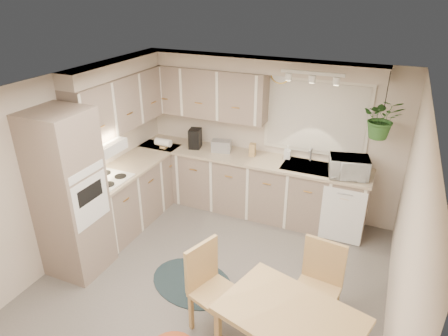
{
  "coord_description": "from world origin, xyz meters",
  "views": [
    {
      "loc": [
        1.68,
        -3.46,
        3.37
      ],
      "look_at": [
        -0.06,
        0.55,
        1.31
      ],
      "focal_mm": 32.0,
      "sensor_mm": 36.0,
      "label": 1
    }
  ],
  "objects_px": {
    "braided_rug": "(192,282)",
    "microwave": "(349,165)",
    "chair_left": "(216,292)",
    "chair_back": "(316,291)"
  },
  "relations": [
    {
      "from": "braided_rug",
      "to": "microwave",
      "type": "distance_m",
      "value": 2.58
    },
    {
      "from": "chair_left",
      "to": "chair_back",
      "type": "height_order",
      "value": "chair_back"
    },
    {
      "from": "braided_rug",
      "to": "chair_left",
      "type": "bearing_deg",
      "value": -42.23
    },
    {
      "from": "braided_rug",
      "to": "chair_back",
      "type": "bearing_deg",
      "value": -3.7
    },
    {
      "from": "chair_left",
      "to": "braided_rug",
      "type": "height_order",
      "value": "chair_left"
    },
    {
      "from": "braided_rug",
      "to": "microwave",
      "type": "bearing_deg",
      "value": 50.28
    },
    {
      "from": "chair_back",
      "to": "braided_rug",
      "type": "height_order",
      "value": "chair_back"
    },
    {
      "from": "chair_back",
      "to": "microwave",
      "type": "relative_size",
      "value": 1.91
    },
    {
      "from": "braided_rug",
      "to": "microwave",
      "type": "relative_size",
      "value": 2.12
    },
    {
      "from": "chair_back",
      "to": "braided_rug",
      "type": "bearing_deg",
      "value": 3.0
    }
  ]
}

